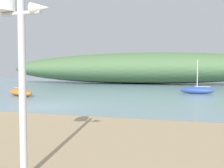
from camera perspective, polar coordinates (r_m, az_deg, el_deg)
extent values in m
plane|color=#7A99A8|center=(14.77, -15.10, -5.12)|extent=(120.00, 120.00, 0.00)
ellipsoid|color=#517547|center=(43.89, 5.88, 3.76)|extent=(50.96, 12.66, 5.58)
cylinder|color=silver|center=(4.22, -20.63, -1.24)|extent=(0.12, 0.12, 3.03)
cylinder|color=silver|center=(4.32, -20.92, 15.52)|extent=(0.71, 0.07, 0.07)
cylinder|color=white|center=(4.56, -24.70, 16.60)|extent=(0.49, 0.49, 0.22)
cone|color=silver|center=(4.14, -16.79, 17.01)|extent=(0.31, 0.20, 0.20)
ellipsoid|color=#2D4C9E|center=(23.82, 19.69, -1.47)|extent=(3.19, 1.44, 0.63)
cylinder|color=silver|center=(23.76, 19.75, 2.15)|extent=(0.08, 0.08, 2.76)
cylinder|color=silver|center=(23.76, 20.81, -0.59)|extent=(1.37, 0.28, 0.06)
ellipsoid|color=orange|center=(22.07, -21.04, -1.90)|extent=(3.98, 3.10, 0.56)
cylinder|color=silver|center=(22.00, -21.13, 3.38)|extent=(0.08, 0.08, 3.84)
cylinder|color=silver|center=(22.60, -21.61, -0.88)|extent=(1.55, 1.01, 0.06)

